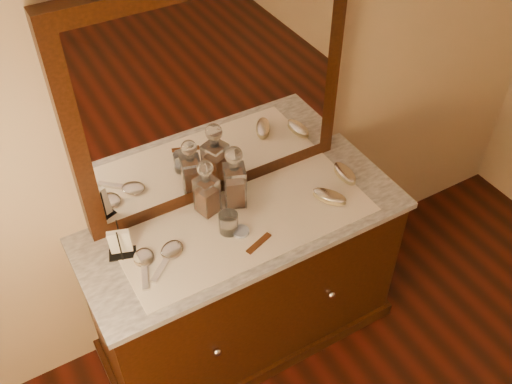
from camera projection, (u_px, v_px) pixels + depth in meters
dresser_cabinet at (246, 283)px, 2.80m from camera, size 1.40×0.55×0.82m
dresser_plinth at (246, 327)px, 3.05m from camera, size 1.46×0.59×0.08m
knob_left at (217, 352)px, 2.48m from camera, size 0.04×0.04×0.04m
knob_right at (332, 295)px, 2.70m from camera, size 0.04×0.04×0.04m
marble_top at (244, 223)px, 2.51m from camera, size 1.44×0.59×0.03m
mirror_frame at (213, 95)px, 2.31m from camera, size 1.20×0.08×1.00m
mirror_glass at (216, 99)px, 2.29m from camera, size 1.06×0.01×0.86m
lace_runner at (247, 223)px, 2.48m from camera, size 1.10×0.45×0.00m
pin_dish at (241, 231)px, 2.44m from camera, size 0.09×0.09×0.01m
comb at (259, 243)px, 2.39m from camera, size 0.14×0.07×0.01m
napkin_rack at (120, 243)px, 2.31m from camera, size 0.12×0.10×0.16m
decanter_left at (207, 193)px, 2.46m from camera, size 0.10×0.10×0.28m
decanter_right at (235, 182)px, 2.49m from camera, size 0.12×0.12×0.31m
brush_near at (329, 197)px, 2.57m from camera, size 0.14×0.17×0.04m
brush_far at (345, 174)px, 2.68m from camera, size 0.08×0.16×0.04m
hand_mirror_outer at (144, 261)px, 2.32m from camera, size 0.12×0.22×0.02m
hand_mirror_inner at (170, 253)px, 2.35m from camera, size 0.21×0.19×0.02m
tumblers at (229, 223)px, 2.42m from camera, size 0.08×0.08×0.09m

